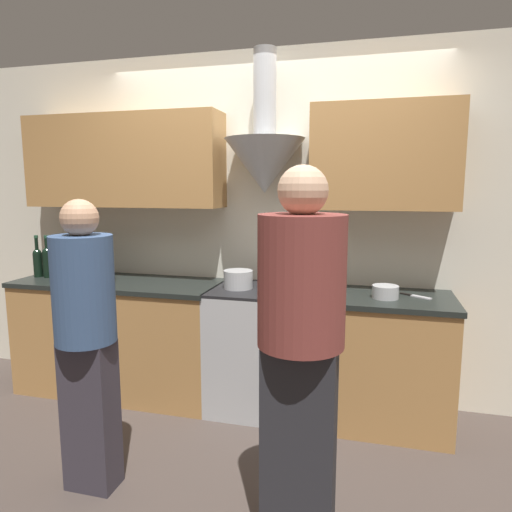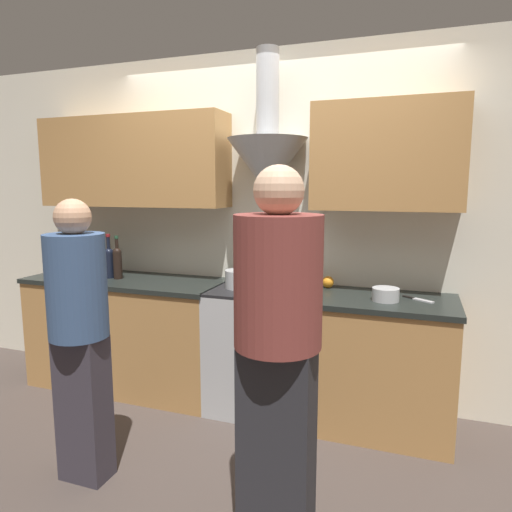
{
  "view_description": "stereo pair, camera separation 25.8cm",
  "coord_description": "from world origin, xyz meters",
  "px_view_note": "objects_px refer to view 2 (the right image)",
  "views": [
    {
      "loc": [
        0.78,
        -2.75,
        1.6
      ],
      "look_at": [
        0.0,
        0.22,
        1.14
      ],
      "focal_mm": 32.0,
      "sensor_mm": 36.0,
      "label": 1
    },
    {
      "loc": [
        1.03,
        -2.67,
        1.6
      ],
      "look_at": [
        0.0,
        0.22,
        1.14
      ],
      "focal_mm": 32.0,
      "sensor_mm": 36.0,
      "label": 2
    }
  ],
  "objects_px": {
    "stock_pot": "(240,279)",
    "person_foreground_right": "(278,345)",
    "wine_bottle_3": "(81,260)",
    "wine_bottle_6": "(109,261)",
    "wine_bottle_5": "(99,262)",
    "wine_bottle_7": "(117,261)",
    "orange_fruit": "(328,282)",
    "wine_bottle_4": "(91,260)",
    "wine_bottle_2": "(70,259)",
    "wine_bottle_1": "(61,258)",
    "stove_range": "(261,348)",
    "wine_bottle_0": "(52,258)",
    "saucepan": "(386,294)",
    "person_foreground_left": "(79,329)",
    "mixing_bowl": "(283,284)"
  },
  "relations": [
    {
      "from": "stock_pot",
      "to": "person_foreground_right",
      "type": "height_order",
      "value": "person_foreground_right"
    },
    {
      "from": "wine_bottle_3",
      "to": "wine_bottle_6",
      "type": "bearing_deg",
      "value": -1.12
    },
    {
      "from": "wine_bottle_5",
      "to": "wine_bottle_6",
      "type": "xyz_separation_m",
      "value": [
        0.09,
        0.01,
        0.01
      ]
    },
    {
      "from": "wine_bottle_3",
      "to": "wine_bottle_7",
      "type": "relative_size",
      "value": 0.91
    },
    {
      "from": "wine_bottle_6",
      "to": "orange_fruit",
      "type": "relative_size",
      "value": 4.17
    },
    {
      "from": "wine_bottle_4",
      "to": "wine_bottle_7",
      "type": "bearing_deg",
      "value": -2.06
    },
    {
      "from": "wine_bottle_2",
      "to": "wine_bottle_1",
      "type": "bearing_deg",
      "value": 171.77
    },
    {
      "from": "wine_bottle_3",
      "to": "stove_range",
      "type": "bearing_deg",
      "value": 0.78
    },
    {
      "from": "wine_bottle_1",
      "to": "wine_bottle_2",
      "type": "relative_size",
      "value": 0.99
    },
    {
      "from": "stove_range",
      "to": "wine_bottle_0",
      "type": "distance_m",
      "value": 1.92
    },
    {
      "from": "wine_bottle_1",
      "to": "saucepan",
      "type": "height_order",
      "value": "wine_bottle_1"
    },
    {
      "from": "stove_range",
      "to": "person_foreground_right",
      "type": "relative_size",
      "value": 0.52
    },
    {
      "from": "orange_fruit",
      "to": "person_foreground_left",
      "type": "xyz_separation_m",
      "value": [
        -1.09,
        -1.3,
        -0.08
      ]
    },
    {
      "from": "stock_pot",
      "to": "saucepan",
      "type": "xyz_separation_m",
      "value": [
        1.01,
        -0.04,
        -0.02
      ]
    },
    {
      "from": "stove_range",
      "to": "saucepan",
      "type": "xyz_separation_m",
      "value": [
        0.86,
        -0.06,
        0.48
      ]
    },
    {
      "from": "wine_bottle_6",
      "to": "person_foreground_right",
      "type": "bearing_deg",
      "value": -33.74
    },
    {
      "from": "wine_bottle_0",
      "to": "person_foreground_left",
      "type": "relative_size",
      "value": 0.22
    },
    {
      "from": "wine_bottle_5",
      "to": "mixing_bowl",
      "type": "distance_m",
      "value": 1.51
    },
    {
      "from": "wine_bottle_4",
      "to": "wine_bottle_3",
      "type": "bearing_deg",
      "value": 176.77
    },
    {
      "from": "wine_bottle_4",
      "to": "person_foreground_right",
      "type": "bearing_deg",
      "value": -31.23
    },
    {
      "from": "stock_pot",
      "to": "mixing_bowl",
      "type": "distance_m",
      "value": 0.31
    },
    {
      "from": "wine_bottle_5",
      "to": "stock_pot",
      "type": "relative_size",
      "value": 1.54
    },
    {
      "from": "wine_bottle_4",
      "to": "person_foreground_right",
      "type": "distance_m",
      "value": 2.26
    },
    {
      "from": "stove_range",
      "to": "person_foreground_right",
      "type": "bearing_deg",
      "value": -67.83
    },
    {
      "from": "mixing_bowl",
      "to": "person_foreground_left",
      "type": "height_order",
      "value": "person_foreground_left"
    },
    {
      "from": "stove_range",
      "to": "stock_pot",
      "type": "height_order",
      "value": "stock_pot"
    },
    {
      "from": "wine_bottle_1",
      "to": "mixing_bowl",
      "type": "relative_size",
      "value": 1.21
    },
    {
      "from": "wine_bottle_2",
      "to": "wine_bottle_5",
      "type": "xyz_separation_m",
      "value": [
        0.28,
        0.01,
        -0.01
      ]
    },
    {
      "from": "wine_bottle_2",
      "to": "wine_bottle_6",
      "type": "distance_m",
      "value": 0.37
    },
    {
      "from": "stock_pot",
      "to": "mixing_bowl",
      "type": "xyz_separation_m",
      "value": [
        0.3,
        0.06,
        -0.03
      ]
    },
    {
      "from": "wine_bottle_3",
      "to": "orange_fruit",
      "type": "xyz_separation_m",
      "value": [
        1.98,
        0.21,
        -0.08
      ]
    },
    {
      "from": "wine_bottle_2",
      "to": "wine_bottle_4",
      "type": "height_order",
      "value": "same"
    },
    {
      "from": "wine_bottle_1",
      "to": "wine_bottle_3",
      "type": "xyz_separation_m",
      "value": [
        0.2,
        0.0,
        -0.01
      ]
    },
    {
      "from": "wine_bottle_0",
      "to": "wine_bottle_7",
      "type": "height_order",
      "value": "wine_bottle_7"
    },
    {
      "from": "wine_bottle_1",
      "to": "person_foreground_left",
      "type": "bearing_deg",
      "value": -44.54
    },
    {
      "from": "stove_range",
      "to": "saucepan",
      "type": "height_order",
      "value": "saucepan"
    },
    {
      "from": "wine_bottle_5",
      "to": "stock_pot",
      "type": "xyz_separation_m",
      "value": [
        1.21,
        0.01,
        -0.06
      ]
    },
    {
      "from": "wine_bottle_2",
      "to": "mixing_bowl",
      "type": "distance_m",
      "value": 1.79
    },
    {
      "from": "wine_bottle_7",
      "to": "orange_fruit",
      "type": "height_order",
      "value": "wine_bottle_7"
    },
    {
      "from": "saucepan",
      "to": "orange_fruit",
      "type": "bearing_deg",
      "value": 148.65
    },
    {
      "from": "wine_bottle_4",
      "to": "saucepan",
      "type": "xyz_separation_m",
      "value": [
        2.3,
        -0.04,
        -0.09
      ]
    },
    {
      "from": "orange_fruit",
      "to": "person_foreground_left",
      "type": "bearing_deg",
      "value": -129.98
    },
    {
      "from": "wine_bottle_0",
      "to": "wine_bottle_7",
      "type": "distance_m",
      "value": 0.66
    },
    {
      "from": "wine_bottle_6",
      "to": "wine_bottle_7",
      "type": "height_order",
      "value": "wine_bottle_6"
    },
    {
      "from": "wine_bottle_7",
      "to": "person_foreground_left",
      "type": "bearing_deg",
      "value": -63.44
    },
    {
      "from": "wine_bottle_7",
      "to": "mixing_bowl",
      "type": "relative_size",
      "value": 1.22
    },
    {
      "from": "orange_fruit",
      "to": "saucepan",
      "type": "distance_m",
      "value": 0.49
    },
    {
      "from": "mixing_bowl",
      "to": "person_foreground_left",
      "type": "xyz_separation_m",
      "value": [
        -0.8,
        -1.14,
        -0.07
      ]
    },
    {
      "from": "person_foreground_left",
      "to": "wine_bottle_3",
      "type": "bearing_deg",
      "value": 129.53
    },
    {
      "from": "wine_bottle_2",
      "to": "wine_bottle_7",
      "type": "bearing_deg",
      "value": 0.44
    }
  ]
}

